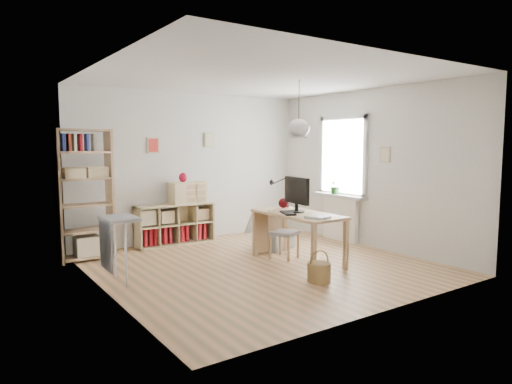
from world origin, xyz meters
TOP-DOWN VIEW (x-y plane):
  - ground at (0.00, 0.00)m, footprint 4.50×4.50m
  - room_shell at (0.55, -0.15)m, footprint 4.50×4.50m
  - window_unit at (2.23, 0.60)m, footprint 0.07×1.16m
  - radiator at (2.19, 0.60)m, footprint 0.10×0.80m
  - windowsill at (2.14, 0.60)m, footprint 0.22×1.20m
  - desk at (0.55, -0.15)m, footprint 0.70×1.50m
  - cube_shelf at (-0.47, 2.08)m, footprint 1.40×0.38m
  - tall_bookshelf at (-2.04, 1.80)m, footprint 0.80×0.38m
  - side_table at (-2.04, 0.35)m, footprint 0.40×0.55m
  - chair at (0.50, 0.19)m, footprint 0.49×0.49m
  - wicker_basket at (0.14, -1.08)m, footprint 0.31×0.30m
  - storage_chest at (0.79, 0.80)m, footprint 0.77×0.81m
  - monitor at (0.57, -0.10)m, footprint 0.24×0.61m
  - keyboard at (0.37, -0.13)m, footprint 0.31×0.44m
  - task_lamp at (0.59, 0.37)m, footprint 0.44×0.16m
  - yarn_ball at (0.69, 0.38)m, footprint 0.16×0.16m
  - paper_tray at (0.47, -0.68)m, footprint 0.29×0.34m
  - drawer_chest at (-0.21, 2.04)m, footprint 0.68×0.36m
  - red_vase at (-0.28, 2.04)m, footprint 0.14×0.14m
  - potted_plant at (2.12, 0.68)m, footprint 0.29×0.26m

SIDE VIEW (x-z plane):
  - ground at x=0.00m, z-range 0.00..0.00m
  - wicker_basket at x=0.14m, z-range -0.07..0.35m
  - storage_chest at x=0.79m, z-range -0.11..0.51m
  - cube_shelf at x=-0.47m, z-range -0.06..0.66m
  - radiator at x=2.19m, z-range 0.00..0.80m
  - chair at x=0.50m, z-range 0.05..0.82m
  - desk at x=0.55m, z-range 0.28..1.03m
  - side_table at x=-2.04m, z-range 0.24..1.09m
  - keyboard at x=0.37m, z-range 0.75..0.77m
  - paper_tray at x=0.47m, z-range 0.75..0.78m
  - yarn_ball at x=0.69m, z-range 0.75..0.91m
  - windowsill at x=2.14m, z-range 0.80..0.86m
  - drawer_chest at x=-0.21m, z-range 0.72..1.10m
  - potted_plant at x=2.12m, z-range 0.86..1.16m
  - monitor at x=0.57m, z-range 0.78..1.31m
  - task_lamp at x=0.59m, z-range 0.84..1.31m
  - tall_bookshelf at x=-2.04m, z-range 0.09..2.09m
  - red_vase at x=-0.28m, z-range 1.10..1.27m
  - window_unit at x=2.23m, z-range 0.82..2.28m
  - room_shell at x=0.55m, z-range -0.25..4.25m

